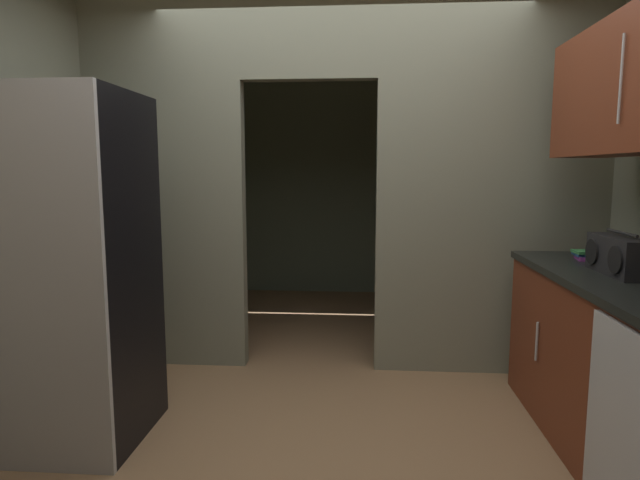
{
  "coord_description": "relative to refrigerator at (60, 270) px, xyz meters",
  "views": [
    {
      "loc": [
        0.14,
        -2.49,
        1.41
      ],
      "look_at": [
        -0.08,
        0.41,
        1.04
      ],
      "focal_mm": 29.81,
      "sensor_mm": 36.0,
      "label": 1
    }
  ],
  "objects": [
    {
      "name": "ground",
      "position": [
        1.41,
        -0.1,
        -0.91
      ],
      "size": [
        20.0,
        20.0,
        0.0
      ],
      "primitive_type": "plane",
      "color": "#93704C"
    },
    {
      "name": "kitchen_partition",
      "position": [
        1.46,
        1.14,
        0.46
      ],
      "size": [
        3.62,
        0.12,
        2.59
      ],
      "color": "gray",
      "rests_on": "ground"
    },
    {
      "name": "adjoining_room_shell",
      "position": [
        1.41,
        2.89,
        0.39
      ],
      "size": [
        3.62,
        2.51,
        2.59
      ],
      "color": "slate",
      "rests_on": "ground"
    },
    {
      "name": "refrigerator",
      "position": [
        0.0,
        0.0,
        0.0
      ],
      "size": [
        0.82,
        0.73,
        1.81
      ],
      "color": "black",
      "rests_on": "ground"
    },
    {
      "name": "lower_cabinet_run",
      "position": [
        2.87,
        -0.09,
        -0.45
      ],
      "size": [
        0.69,
        1.96,
        0.9
      ],
      "color": "maroon",
      "rests_on": "ground"
    },
    {
      "name": "dishwasher",
      "position": [
        2.54,
        -0.64,
        -0.48
      ],
      "size": [
        0.02,
        0.56,
        0.84
      ],
      "color": "#B7BABC",
      "rests_on": "ground"
    },
    {
      "name": "boombox",
      "position": [
        2.84,
        0.12,
        0.09
      ],
      "size": [
        0.17,
        0.43,
        0.22
      ],
      "color": "black",
      "rests_on": "lower_cabinet_run"
    },
    {
      "name": "book_stack",
      "position": [
        2.86,
        0.56,
        0.02
      ],
      "size": [
        0.13,
        0.16,
        0.05
      ],
      "color": "#8C3893",
      "rests_on": "lower_cabinet_run"
    }
  ]
}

